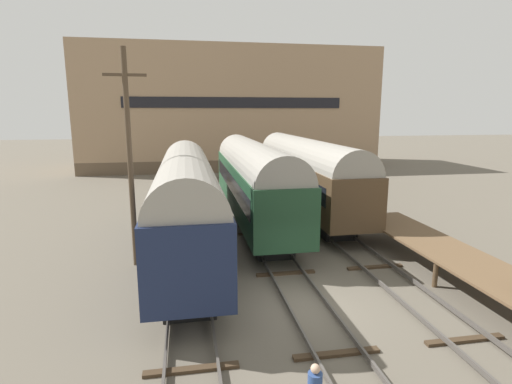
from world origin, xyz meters
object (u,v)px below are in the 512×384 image
train_car_brown (306,170)px  train_car_navy (186,198)px  train_car_green (253,177)px  utility_pole (130,157)px

train_car_brown → train_car_navy: bearing=-136.4°
train_car_green → train_car_brown: (4.16, 2.51, -0.01)m
train_car_green → utility_pole: (-6.55, -6.08, 2.04)m
train_car_brown → utility_pole: bearing=-141.3°
train_car_green → train_car_navy: size_ratio=1.08×
utility_pole → train_car_brown: bearing=38.7°
train_car_navy → utility_pole: 3.22m
train_car_green → train_car_brown: train_car_green is taller
train_car_green → utility_pole: utility_pole is taller
train_car_green → train_car_brown: 4.86m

